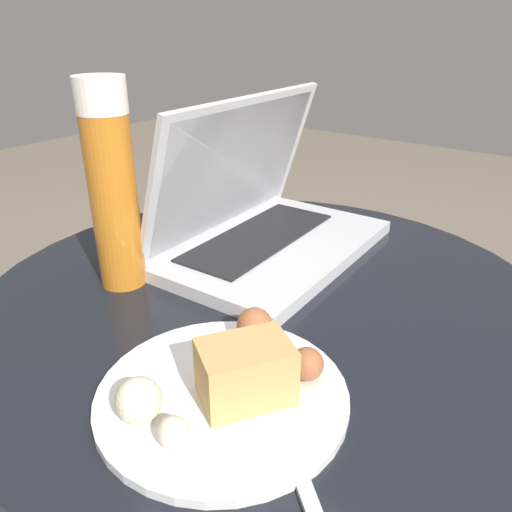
% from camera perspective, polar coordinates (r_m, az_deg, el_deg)
% --- Properties ---
extents(table, '(0.72, 0.72, 0.48)m').
position_cam_1_polar(table, '(0.69, 0.99, -12.82)').
color(table, black).
rests_on(table, ground_plane).
extents(laptop, '(0.35, 0.23, 0.22)m').
position_cam_1_polar(laptop, '(0.72, 0.73, 4.07)').
color(laptop, silver).
rests_on(laptop, table).
extents(beer_glass, '(0.06, 0.06, 0.26)m').
position_cam_1_polar(beer_glass, '(0.63, -16.08, 7.54)').
color(beer_glass, '#C6701E').
rests_on(beer_glass, table).
extents(snack_plate, '(0.23, 0.23, 0.06)m').
position_cam_1_polar(snack_plate, '(0.46, -3.27, -14.38)').
color(snack_plate, white).
rests_on(snack_plate, table).
extents(fork, '(0.12, 0.14, 0.01)m').
position_cam_1_polar(fork, '(0.44, 2.90, -18.65)').
color(fork, silver).
rests_on(fork, table).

